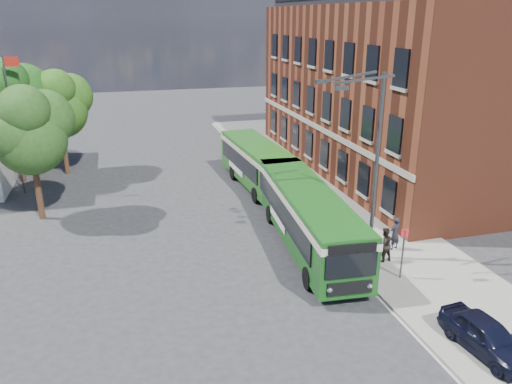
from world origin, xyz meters
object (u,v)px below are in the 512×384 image
object	(u,v)px
bus_rear	(258,161)
parked_car	(486,336)
street_lamp	(369,167)
bus_front	(307,212)

from	to	relation	value
bus_rear	parked_car	distance (m)	20.03
street_lamp	bus_front	bearing A→B (deg)	129.12
street_lamp	bus_rear	bearing A→B (deg)	98.56
street_lamp	bus_front	distance (m)	4.32
bus_rear	bus_front	bearing A→B (deg)	-90.86
street_lamp	bus_front	xyz separation A→B (m)	(-1.98, 2.44, -2.96)
bus_front	bus_rear	distance (m)	9.77
street_lamp	parked_car	world-z (taller)	street_lamp
bus_front	bus_rear	bearing A→B (deg)	89.14
bus_rear	parked_car	world-z (taller)	bus_rear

